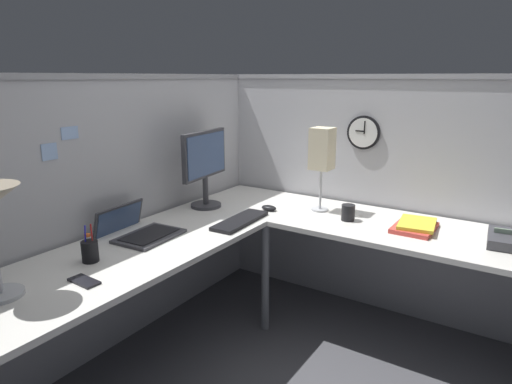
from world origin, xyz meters
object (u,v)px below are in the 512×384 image
Objects in this scene: keyboard at (240,221)px; cell_phone at (84,281)px; office_phone at (512,241)px; wall_clock at (364,133)px; book_stack at (415,226)px; computer_mouse at (269,208)px; laptop at (136,230)px; pen_cup at (90,251)px; desk_lamp_paper at (322,151)px; monitor at (205,163)px; coffee_mug at (348,213)px.

keyboard is 1.00m from cell_phone.
office_phone is 1.09m from wall_clock.
book_stack is at bearing 86.97° from office_phone.
keyboard is 4.13× the size of computer_mouse.
office_phone is (0.89, -1.73, 0.01)m from laptop.
pen_cup is at bearing 127.57° from office_phone.
desk_lamp_paper is at bearing -56.53° from computer_mouse.
computer_mouse is 0.72× the size of cell_phone.
office_phone is at bearing -62.85° from laptop.
monitor is at bearing 102.64° from book_stack.
book_stack is (0.29, -1.27, -0.27)m from monitor.
cell_phone is at bearing 171.81° from keyboard.
coffee_mug is 0.59m from wall_clock.
pen_cup is 0.82× the size of wall_clock.
desk_lamp_paper reaches higher than keyboard.
book_stack is at bearing -42.14° from pen_cup.
computer_mouse is 0.20× the size of desk_lamp_paper.
monitor is at bearing 98.49° from office_phone.
keyboard is 1.01m from wall_clock.
wall_clock is (1.78, -0.54, 0.48)m from cell_phone.
laptop is at bearing -178.23° from monitor.
book_stack is (0.91, -1.26, -0.00)m from laptop.
office_phone is 1.14m from desk_lamp_paper.
coffee_mug is (-0.05, 0.38, 0.03)m from book_stack.
keyboard is 1.45× the size of book_stack.
laptop is 1.55m from book_stack.
wall_clock is at bearing -32.19° from keyboard.
keyboard is at bearing -17.08° from pen_cup.
wall_clock is at bearing -32.58° from laptop.
desk_lamp_paper is (1.48, -0.39, 0.38)m from cell_phone.
monitor is 2.26× the size of office_phone.
laptop is 0.86m from computer_mouse.
keyboard is at bearing 106.66° from office_phone.
computer_mouse is 0.51m from coffee_mug.
book_stack is 1.35× the size of wall_clock.
book_stack is at bearing -77.36° from monitor.
keyboard is at bearing -111.50° from monitor.
coffee_mug is at bearing -112.79° from desk_lamp_paper.
monitor reaches higher than pen_cup.
wall_clock is (0.78, -0.44, 0.47)m from keyboard.
wall_clock is (0.48, -0.43, 0.46)m from computer_mouse.
wall_clock is (0.30, -0.16, 0.10)m from desk_lamp_paper.
coffee_mug is (0.86, -0.87, 0.02)m from laptop.
desk_lamp_paper is at bearing -34.00° from laptop.
desk_lamp_paper reaches higher than book_stack.
cell_phone is at bearing 165.36° from desk_lamp_paper.
desk_lamp_paper reaches higher than office_phone.
pen_cup reaches higher than office_phone.
monitor reaches higher than laptop.
laptop is at bearing 134.63° from coffee_mug.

